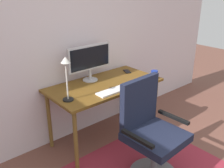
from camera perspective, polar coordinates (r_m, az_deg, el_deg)
The scene contains 9 objects.
wall_back at distance 2.88m, azimuth -14.93°, elevation 10.32°, with size 6.00×0.10×2.60m, color silver.
desk at distance 2.99m, azimuth -1.67°, elevation -1.31°, with size 1.33×0.68×0.74m.
monitor at distance 2.98m, azimuth -5.08°, elevation 5.63°, with size 0.58×0.18×0.43m.
keyboard at distance 2.75m, azimuth 0.58°, elevation -1.47°, with size 0.43×0.13×0.02m, color white.
computer_mouse at distance 2.98m, azimuth 4.98°, elevation 0.50°, with size 0.06×0.10×0.03m, color white.
coffee_cup at distance 3.14m, azimuth 9.53°, elevation 2.10°, with size 0.08×0.08×0.10m, color #1531A1.
cell_phone at distance 3.35m, azimuth 3.42°, elevation 2.86°, with size 0.07×0.14×0.01m, color black.
desk_lamp at distance 2.47m, azimuth -10.31°, elevation 2.81°, with size 0.11×0.11×0.45m.
office_chair at distance 2.54m, azimuth 8.64°, elevation -11.65°, with size 0.60×0.53×1.02m.
Camera 1 is at (-1.22, -0.34, 1.85)m, focal length 40.50 mm.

